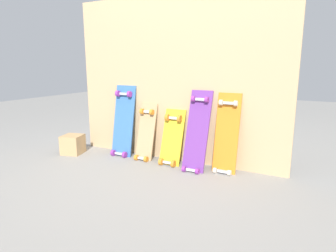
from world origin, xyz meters
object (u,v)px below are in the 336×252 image
Objects in this scene: skateboard_natural at (146,135)px; skateboard_yellow at (172,140)px; wooden_crate at (73,144)px; skateboard_purple at (197,135)px; skateboard_blue at (123,124)px; skateboard_orange at (226,137)px.

skateboard_natural reaches higher than skateboard_yellow.
skateboard_natural is at bearing 15.47° from wooden_crate.
skateboard_purple reaches higher than wooden_crate.
skateboard_blue is 0.59m from skateboard_yellow.
skateboard_natural is 0.57m from skateboard_purple.
skateboard_orange is 3.83× the size of wooden_crate.
wooden_crate is at bearing -171.66° from skateboard_orange.
wooden_crate is at bearing -172.28° from skateboard_purple.
skateboard_orange is at bearing 0.45° from skateboard_blue.
skateboard_natural is 0.80× the size of skateboard_purple.
skateboard_orange is at bearing 8.34° from wooden_crate.
skateboard_purple is 0.26m from skateboard_orange.
skateboard_blue reaches higher than skateboard_yellow.
skateboard_blue is at bearing 177.00° from skateboard_purple.
wooden_crate is at bearing -164.53° from skateboard_natural.
skateboard_natural is 0.83m from wooden_crate.
skateboard_natural is 0.82× the size of skateboard_orange.
skateboard_orange is at bearing 2.92° from skateboard_yellow.
skateboard_purple reaches higher than skateboard_natural.
skateboard_purple is (0.56, -0.03, 0.08)m from skateboard_natural.
skateboard_purple is (0.27, -0.03, 0.09)m from skateboard_yellow.
skateboard_natural is 1.08× the size of skateboard_yellow.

